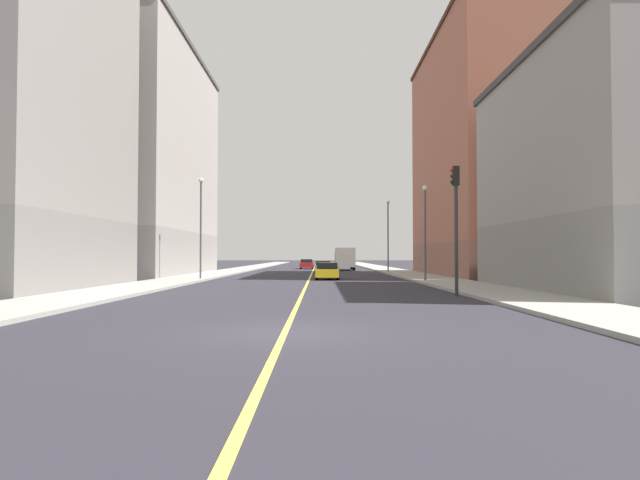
# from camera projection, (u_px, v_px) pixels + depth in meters

# --- Properties ---
(ground_plane) EXTENTS (400.00, 400.00, 0.00)m
(ground_plane) POSITION_uv_depth(u_px,v_px,m) (286.00, 332.00, 13.03)
(ground_plane) COLOR #2B2931
(ground_plane) RESTS_ON ground
(sidewalk_left) EXTENTS (3.91, 168.00, 0.15)m
(sidewalk_left) POSITION_uv_depth(u_px,v_px,m) (395.00, 271.00, 62.00)
(sidewalk_left) COLOR #9E9B93
(sidewalk_left) RESTS_ON ground
(sidewalk_right) EXTENTS (3.91, 168.00, 0.15)m
(sidewalk_right) POSITION_uv_depth(u_px,v_px,m) (232.00, 271.00, 62.03)
(sidewalk_right) COLOR #9E9B93
(sidewalk_right) RESTS_ON ground
(lane_center_stripe) EXTENTS (0.16, 154.00, 0.01)m
(lane_center_stripe) POSITION_uv_depth(u_px,v_px,m) (314.00, 272.00, 62.01)
(lane_center_stripe) COLOR #E5D14C
(lane_center_stripe) RESTS_ON ground
(building_left_near) EXTENTS (11.10, 16.97, 12.39)m
(building_left_near) POSITION_uv_depth(u_px,v_px,m) (629.00, 172.00, 27.64)
(building_left_near) COLOR slate
(building_left_near) RESTS_ON ground
(building_left_mid) EXTENTS (11.10, 23.19, 22.31)m
(building_left_mid) POSITION_uv_depth(u_px,v_px,m) (493.00, 156.00, 49.58)
(building_left_mid) COLOR brown
(building_left_mid) RESTS_ON ground
(building_right_midblock) EXTENTS (11.10, 24.16, 22.08)m
(building_right_midblock) POSITION_uv_depth(u_px,v_px,m) (140.00, 162.00, 52.07)
(building_right_midblock) COLOR gray
(building_right_midblock) RESTS_ON ground
(traffic_light_left_near) EXTENTS (0.40, 0.32, 6.01)m
(traffic_light_left_near) POSITION_uv_depth(u_px,v_px,m) (457.00, 212.00, 24.63)
(traffic_light_left_near) COLOR #2D2D2D
(traffic_light_left_near) RESTS_ON ground
(street_lamp_left_near) EXTENTS (0.36, 0.36, 6.61)m
(street_lamp_left_near) POSITION_uv_depth(u_px,v_px,m) (426.00, 222.00, 36.94)
(street_lamp_left_near) COLOR #4C4C51
(street_lamp_left_near) RESTS_ON ground
(street_lamp_right_near) EXTENTS (0.36, 0.36, 7.60)m
(street_lamp_right_near) POSITION_uv_depth(u_px,v_px,m) (202.00, 218.00, 40.26)
(street_lamp_right_near) COLOR #4C4C51
(street_lamp_right_near) RESTS_ON ground
(street_lamp_left_far) EXTENTS (0.36, 0.36, 7.62)m
(street_lamp_left_far) POSITION_uv_depth(u_px,v_px,m) (389.00, 229.00, 57.14)
(street_lamp_left_far) COLOR #4C4C51
(street_lamp_left_far) RESTS_ON ground
(car_yellow) EXTENTS (1.92, 4.58, 1.31)m
(car_yellow) POSITION_uv_depth(u_px,v_px,m) (328.00, 271.00, 41.90)
(car_yellow) COLOR gold
(car_yellow) RESTS_ON ground
(car_red) EXTENTS (1.90, 4.44, 1.36)m
(car_red) POSITION_uv_depth(u_px,v_px,m) (308.00, 264.00, 75.27)
(car_red) COLOR red
(car_red) RESTS_ON ground
(car_silver) EXTENTS (1.91, 3.97, 1.27)m
(car_silver) POSITION_uv_depth(u_px,v_px,m) (324.00, 267.00, 59.06)
(car_silver) COLOR silver
(car_silver) RESTS_ON ground
(box_truck) EXTENTS (2.42, 7.92, 2.83)m
(box_truck) POSITION_uv_depth(u_px,v_px,m) (346.00, 258.00, 68.67)
(box_truck) COLOR maroon
(box_truck) RESTS_ON ground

